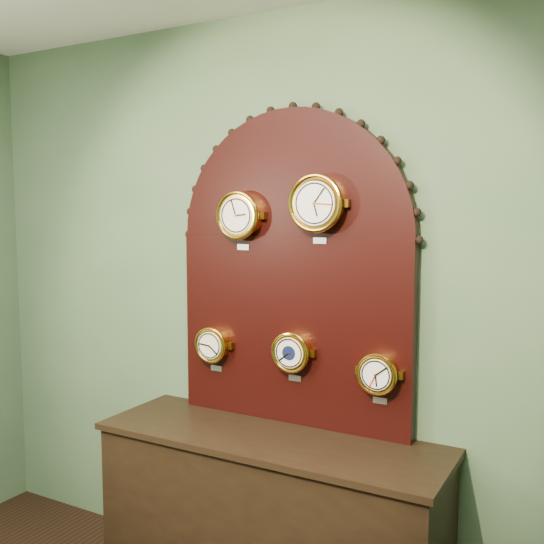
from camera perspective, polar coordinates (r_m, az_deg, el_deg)
The scene contains 8 objects.
wall_back at distance 3.05m, azimuth 2.28°, elevation -2.95°, with size 4.00×4.00×0.00m, color #4C6B49.
shop_counter at distance 3.14m, azimuth -0.19°, elevation -22.01°, with size 1.60×0.50×0.80m, color black.
display_board at distance 2.98m, azimuth 1.87°, elevation 1.22°, with size 1.26×0.06×1.53m.
roman_clock at distance 3.04m, azimuth -2.98°, elevation 5.15°, with size 0.24×0.08×0.29m.
arabic_clock at distance 2.84m, azimuth 4.12°, elevation 6.23°, with size 0.27×0.08×0.32m.
hygrometer at distance 3.20m, azimuth -5.40°, elevation -6.58°, with size 0.18×0.08×0.24m.
barometer at distance 2.97m, azimuth 1.83°, elevation -7.25°, with size 0.20×0.08×0.25m.
tide_clock at distance 2.82m, azimuth 9.62°, elevation -9.08°, with size 0.19×0.08×0.24m.
Camera 1 is at (1.36, -0.19, 1.86)m, focal length 41.42 mm.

